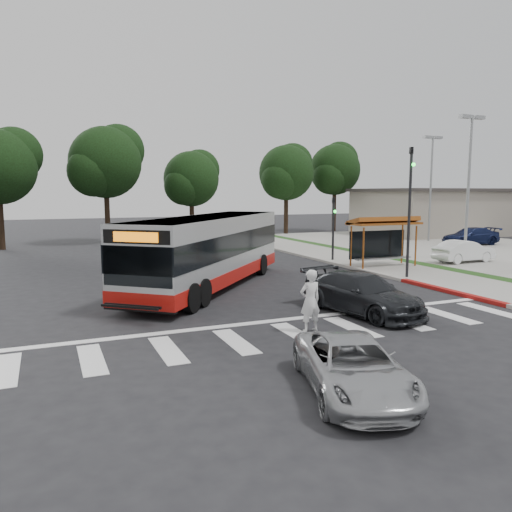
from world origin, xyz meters
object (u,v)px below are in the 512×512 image
pedestrian (310,301)px  transit_bus (209,252)px  dark_sedan (362,293)px  silver_suv_south (353,367)px

pedestrian → transit_bus: bearing=-90.1°
dark_sedan → silver_suv_south: 7.41m
transit_bus → dark_sedan: size_ratio=2.51×
transit_bus → silver_suv_south: bearing=-53.6°
pedestrian → silver_suv_south: (-1.50, -4.59, -0.39)m
dark_sedan → silver_suv_south: bearing=-136.8°
dark_sedan → silver_suv_south: size_ratio=1.17×
dark_sedan → silver_suv_south: dark_sedan is taller
transit_bus → dark_sedan: bearing=-22.7°
pedestrian → silver_suv_south: bearing=67.4°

